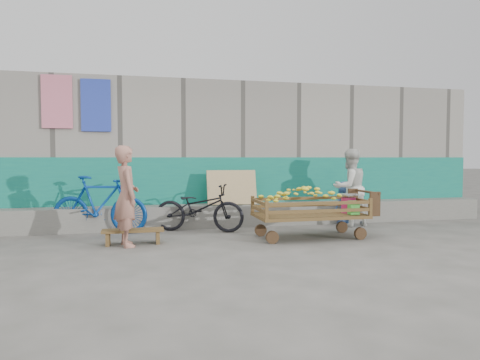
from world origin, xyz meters
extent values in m
plane|color=#504E48|center=(0.00, 0.00, 0.00)|extent=(80.00, 80.00, 0.00)
cube|color=gray|center=(0.00, 4.10, 1.50)|extent=(12.00, 3.00, 3.00)
cube|color=#127267|center=(0.00, 2.58, 0.70)|extent=(12.00, 0.03, 1.40)
cube|color=#61605A|center=(0.00, 2.35, 0.23)|extent=(12.00, 0.50, 0.45)
cube|color=tan|center=(0.30, 2.22, 0.80)|extent=(1.00, 0.19, 0.68)
cube|color=#D86E86|center=(-3.00, 2.56, 2.45)|extent=(0.55, 0.03, 1.00)
cube|color=#2B40B1|center=(-2.30, 2.56, 2.40)|extent=(0.55, 0.03, 1.00)
cube|color=brown|center=(1.37, 0.78, 0.39)|extent=(1.88, 0.94, 0.05)
cylinder|color=#392514|center=(0.59, 0.44, 0.10)|extent=(0.21, 0.06, 0.21)
cube|color=brown|center=(0.47, 0.34, 0.56)|extent=(0.05, 0.05, 0.29)
cylinder|color=#392514|center=(0.59, 1.13, 0.10)|extent=(0.21, 0.06, 0.21)
cube|color=brown|center=(0.47, 1.22, 0.56)|extent=(0.05, 0.05, 0.29)
cylinder|color=#392514|center=(2.16, 0.44, 0.10)|extent=(0.21, 0.06, 0.21)
cube|color=brown|center=(2.28, 0.34, 0.56)|extent=(0.05, 0.05, 0.29)
cylinder|color=#392514|center=(2.16, 1.13, 0.10)|extent=(0.21, 0.06, 0.21)
cube|color=brown|center=(2.28, 1.22, 0.56)|extent=(0.05, 0.05, 0.29)
cube|color=brown|center=(1.37, 0.34, 0.52)|extent=(1.82, 0.04, 0.05)
cube|color=brown|center=(1.37, 0.34, 0.65)|extent=(1.82, 0.04, 0.05)
cube|color=brown|center=(1.37, 1.22, 0.52)|extent=(1.82, 0.04, 0.05)
cube|color=brown|center=(1.37, 1.22, 0.65)|extent=(1.82, 0.04, 0.05)
cube|color=brown|center=(0.47, 0.78, 0.52)|extent=(0.04, 0.88, 0.05)
cube|color=brown|center=(0.47, 0.78, 0.65)|extent=(0.04, 0.88, 0.05)
cube|color=brown|center=(2.28, 0.78, 0.52)|extent=(0.04, 0.88, 0.05)
cube|color=brown|center=(2.28, 0.78, 0.65)|extent=(0.04, 0.88, 0.05)
cylinder|color=#392514|center=(2.47, 0.78, 0.78)|extent=(0.04, 0.84, 0.04)
cube|color=#392514|center=(2.40, 1.17, 0.61)|extent=(0.19, 0.04, 0.42)
cube|color=#392514|center=(2.40, 0.40, 0.61)|extent=(0.19, 0.04, 0.42)
ellipsoid|color=#FFFD2C|center=(1.27, 0.78, 0.65)|extent=(1.36, 0.73, 0.46)
cylinder|color=#D22567|center=(2.11, 0.78, 0.55)|extent=(0.25, 0.25, 0.27)
cylinder|color=silver|center=(2.11, 0.78, 0.70)|extent=(0.03, 0.03, 0.06)
cylinder|color=silver|center=(2.11, 0.78, 0.74)|extent=(0.36, 0.36, 0.02)
cube|color=green|center=(2.05, 0.49, 0.54)|extent=(0.17, 0.13, 0.23)
cube|color=brown|center=(-1.61, 0.91, 0.22)|extent=(0.97, 0.29, 0.04)
cube|color=brown|center=(-1.99, 0.91, 0.10)|extent=(0.06, 0.27, 0.19)
cube|color=brown|center=(-1.22, 0.91, 0.10)|extent=(0.06, 0.27, 0.19)
imported|color=#A56D5C|center=(-1.70, 0.79, 0.79)|extent=(0.51, 0.65, 1.58)
imported|color=silver|center=(2.66, 1.81, 0.79)|extent=(0.86, 0.72, 1.57)
imported|color=#3E63A8|center=(2.66, 2.05, 0.45)|extent=(0.51, 0.43, 0.90)
imported|color=black|center=(-0.41, 1.85, 0.45)|extent=(1.81, 1.20, 0.90)
imported|color=navy|center=(-2.22, 2.05, 0.53)|extent=(1.84, 0.97, 1.06)
camera|label=1|loc=(-1.46, -6.13, 1.39)|focal=32.00mm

